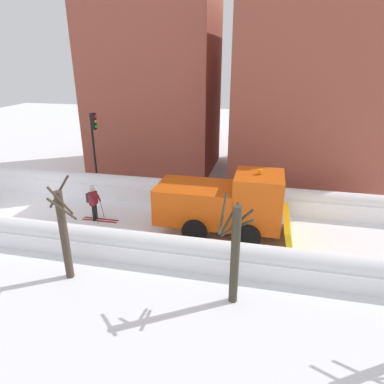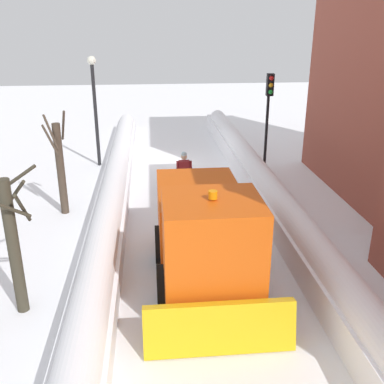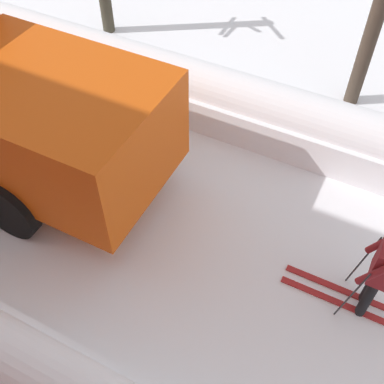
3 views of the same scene
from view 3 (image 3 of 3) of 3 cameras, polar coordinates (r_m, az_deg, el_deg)
The scene contains 4 objects.
ground_plane at distance 8.84m, azimuth -18.73°, elevation 1.83°, with size 80.00×80.00×0.00m, color white.
snowbank_right at distance 10.11m, azimuth -8.96°, elevation 14.67°, with size 1.10×36.00×1.12m.
skier at distance 6.51m, azimuth 21.89°, elevation -8.46°, with size 0.62×1.80×1.81m.
bare_tree_near at distance 9.50m, azimuth 21.05°, elevation 18.61°, with size 0.92×1.00×3.78m.
Camera 3 is at (-3.77, 4.89, 6.15)m, focal length 44.58 mm.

